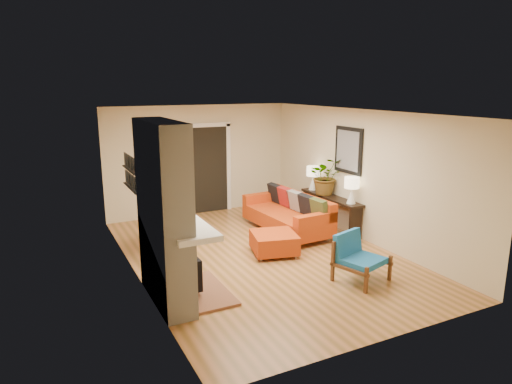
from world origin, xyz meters
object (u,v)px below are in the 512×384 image
blue_chair (357,255)px  houseplant (326,176)px  lamp_near (352,187)px  ottoman (274,242)px  console_table (331,203)px  dining_table (168,217)px  lamp_far (313,175)px  sofa (290,213)px

blue_chair → houseplant: bearing=65.4°
lamp_near → houseplant: size_ratio=0.66×
ottoman → console_table: size_ratio=0.51×
dining_table → console_table: (3.48, -0.41, -0.04)m
ottoman → lamp_far: bearing=39.5°
sofa → houseplant: bearing=-4.8°
sofa → lamp_near: (0.86, -0.95, 0.68)m
sofa → ottoman: bearing=-132.3°
console_table → lamp_far: bearing=90.0°
sofa → ottoman: 1.45m
console_table → lamp_far: (0.00, 0.71, 0.49)m
blue_chair → houseplant: 2.90m
ottoman → lamp_near: (1.83, 0.11, 0.83)m
dining_table → houseplant: 3.51m
sofa → houseplant: (0.85, -0.07, 0.75)m
sofa → blue_chair: size_ratio=2.50×
houseplant → ottoman: bearing=-151.4°
blue_chair → lamp_near: (1.18, 1.68, 0.65)m
console_table → lamp_far: 0.86m
sofa → dining_table: bearing=177.0°
houseplant → lamp_far: bearing=88.9°
ottoman → console_table: (1.83, 0.79, 0.35)m
dining_table → lamp_far: size_ratio=3.29×
ottoman → lamp_near: 2.01m
dining_table → ottoman: bearing=-36.0°
blue_chair → ottoman: bearing=112.4°
ottoman → blue_chair: (0.64, -1.56, 0.18)m
dining_table → lamp_near: (3.48, -1.09, 0.45)m
blue_chair → lamp_near: 2.15m
dining_table → console_table: bearing=-6.8°
lamp_near → sofa: bearing=132.1°
sofa → houseplant: houseplant is taller
ottoman → dining_table: dining_table is taller
blue_chair → lamp_near: lamp_near is taller
ottoman → blue_chair: blue_chair is taller
sofa → ottoman: (-0.97, -1.06, -0.15)m
console_table → houseplant: houseplant is taller
sofa → lamp_far: 1.18m
sofa → console_table: sofa is taller
blue_chair → dining_table: size_ratio=0.51×
ottoman → houseplant: bearing=28.6°
lamp_far → houseplant: houseplant is taller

